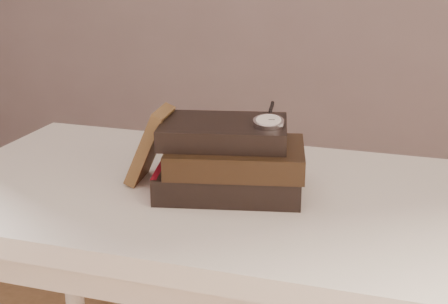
% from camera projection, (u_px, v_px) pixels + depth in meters
% --- Properties ---
extents(table, '(1.00, 0.60, 0.75)m').
position_uv_depth(table, '(197.00, 229.00, 1.21)').
color(table, silver).
rests_on(table, ground).
extents(book_stack, '(0.30, 0.23, 0.13)m').
position_uv_depth(book_stack, '(230.00, 160.00, 1.13)').
color(book_stack, black).
rests_on(book_stack, table).
extents(journal, '(0.09, 0.10, 0.15)m').
position_uv_depth(journal, '(150.00, 145.00, 1.18)').
color(journal, '#47311B').
rests_on(journal, table).
extents(pocket_watch, '(0.06, 0.16, 0.02)m').
position_uv_depth(pocket_watch, '(269.00, 121.00, 1.09)').
color(pocket_watch, silver).
rests_on(pocket_watch, book_stack).
extents(eyeglasses, '(0.13, 0.15, 0.05)m').
position_uv_depth(eyeglasses, '(186.00, 137.00, 1.22)').
color(eyeglasses, silver).
rests_on(eyeglasses, book_stack).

